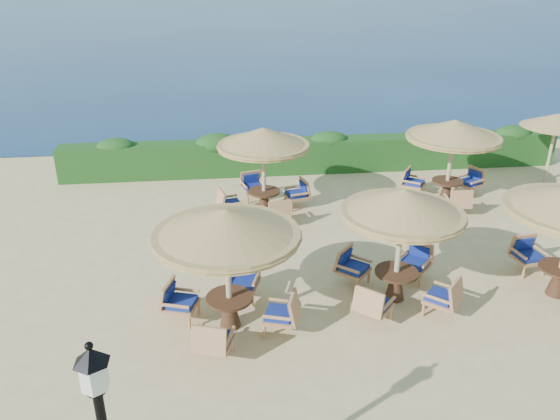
# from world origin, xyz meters

# --- Properties ---
(ground) EXTENTS (120.00, 120.00, 0.00)m
(ground) POSITION_xyz_m (0.00, 0.00, 0.00)
(ground) COLOR #CEB883
(ground) RESTS_ON ground
(sea) EXTENTS (160.00, 160.00, 0.00)m
(sea) POSITION_xyz_m (0.00, 70.00, 0.00)
(sea) COLOR #0B214A
(sea) RESTS_ON ground
(hedge) EXTENTS (18.00, 0.90, 1.20)m
(hedge) POSITION_xyz_m (0.00, 7.20, 0.60)
(hedge) COLOR #143C13
(hedge) RESTS_ON ground
(extra_parasol) EXTENTS (2.30, 2.30, 2.41)m
(extra_parasol) POSITION_xyz_m (7.80, 5.20, 2.17)
(extra_parasol) COLOR tan
(extra_parasol) RESTS_ON ground
(cafe_set_0) EXTENTS (2.95, 2.95, 2.65)m
(cafe_set_0) POSITION_xyz_m (-3.35, -1.99, 1.86)
(cafe_set_0) COLOR tan
(cafe_set_0) RESTS_ON ground
(cafe_set_1) EXTENTS (2.66, 2.66, 2.65)m
(cafe_set_1) POSITION_xyz_m (0.35, -1.37, 1.78)
(cafe_set_1) COLOR tan
(cafe_set_1) RESTS_ON ground
(cafe_set_3) EXTENTS (2.89, 2.89, 2.65)m
(cafe_set_3) POSITION_xyz_m (-2.15, 3.69, 1.80)
(cafe_set_3) COLOR tan
(cafe_set_3) RESTS_ON ground
(cafe_set_4) EXTENTS (2.90, 2.90, 2.65)m
(cafe_set_4) POSITION_xyz_m (3.67, 3.91, 1.93)
(cafe_set_4) COLOR tan
(cafe_set_4) RESTS_ON ground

